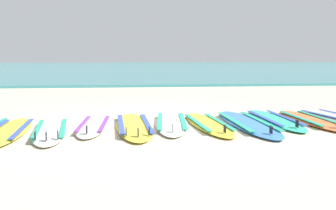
# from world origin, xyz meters

# --- Properties ---
(ground_plane) EXTENTS (80.00, 80.00, 0.00)m
(ground_plane) POSITION_xyz_m (0.00, 0.00, 0.00)
(ground_plane) COLOR #C1B599
(sea) EXTENTS (80.00, 60.00, 0.10)m
(sea) POSITION_xyz_m (0.00, 37.62, 0.05)
(sea) COLOR teal
(sea) RESTS_ON ground
(surfboard_1) EXTENTS (0.77, 2.22, 0.18)m
(surfboard_1) POSITION_xyz_m (-2.30, -0.22, 0.04)
(surfboard_1) COLOR yellow
(surfboard_1) RESTS_ON ground
(surfboard_2) EXTENTS (0.85, 2.13, 0.18)m
(surfboard_2) POSITION_xyz_m (-1.68, -0.24, 0.04)
(surfboard_2) COLOR white
(surfboard_2) RESTS_ON ground
(surfboard_3) EXTENTS (0.51, 1.92, 0.18)m
(surfboard_3) POSITION_xyz_m (-1.06, 0.08, 0.04)
(surfboard_3) COLOR silver
(surfboard_3) RESTS_ON ground
(surfboard_4) EXTENTS (0.74, 2.39, 0.18)m
(surfboard_4) POSITION_xyz_m (-0.40, 0.01, 0.04)
(surfboard_4) COLOR yellow
(surfboard_4) RESTS_ON ground
(surfboard_5) EXTENTS (0.72, 2.22, 0.18)m
(surfboard_5) POSITION_xyz_m (0.24, 0.18, 0.04)
(surfboard_5) COLOR white
(surfboard_5) RESTS_ON ground
(surfboard_6) EXTENTS (0.72, 2.21, 0.18)m
(surfboard_6) POSITION_xyz_m (0.84, 0.04, 0.04)
(surfboard_6) COLOR yellow
(surfboard_6) RESTS_ON ground
(surfboard_7) EXTENTS (0.69, 2.54, 0.18)m
(surfboard_7) POSITION_xyz_m (1.53, 0.05, 0.04)
(surfboard_7) COLOR #3875CC
(surfboard_7) RESTS_ON ground
(surfboard_8) EXTENTS (0.57, 2.20, 0.18)m
(surfboard_8) POSITION_xyz_m (2.12, 0.31, 0.04)
(surfboard_8) COLOR #2DB793
(surfboard_8) RESTS_ON ground
(surfboard_9) EXTENTS (0.57, 2.14, 0.18)m
(surfboard_9) POSITION_xyz_m (2.75, 0.22, 0.04)
(surfboard_9) COLOR orange
(surfboard_9) RESTS_ON ground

